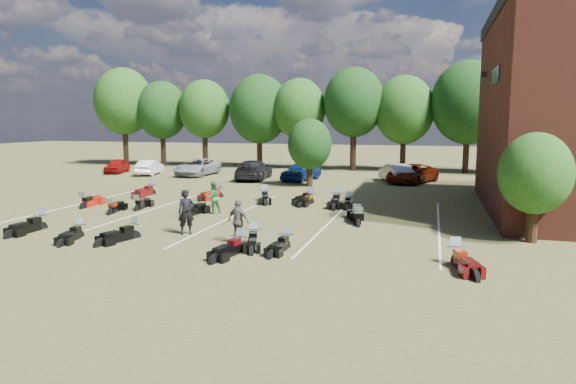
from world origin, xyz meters
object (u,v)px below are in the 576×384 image
(person_green, at_px, (213,197))
(motorcycle_3, at_px, (254,244))
(person_grey, at_px, (238,221))
(person_black, at_px, (186,212))
(car_4, at_px, (301,171))
(motorcycle_7, at_px, (84,208))
(car_0, at_px, (117,166))
(motorcycle_0, at_px, (41,229))
(motorcycle_14, at_px, (152,195))

(person_green, height_order, motorcycle_3, person_green)
(person_grey, height_order, motorcycle_3, person_grey)
(person_black, relative_size, motorcycle_3, 0.90)
(car_4, relative_size, person_green, 2.62)
(person_black, distance_m, motorcycle_7, 9.55)
(car_0, height_order, person_green, person_green)
(motorcycle_3, bearing_deg, person_green, 109.78)
(motorcycle_0, xyz_separation_m, motorcycle_3, (10.01, 0.01, 0.00))
(car_0, distance_m, motorcycle_14, 15.55)
(motorcycle_3, relative_size, motorcycle_14, 0.90)
(person_grey, relative_size, motorcycle_0, 0.75)
(car_0, bearing_deg, person_black, -65.34)
(motorcycle_0, bearing_deg, person_black, 8.92)
(motorcycle_3, distance_m, motorcycle_7, 12.90)
(car_4, distance_m, motorcycle_14, 12.79)
(car_0, relative_size, motorcycle_14, 1.58)
(motorcycle_0, relative_size, motorcycle_3, 1.11)
(car_0, relative_size, motorcycle_7, 1.62)
(car_4, bearing_deg, person_green, -77.78)
(motorcycle_3, bearing_deg, person_grey, 166.25)
(car_0, distance_m, person_green, 23.99)
(person_black, bearing_deg, motorcycle_14, 89.82)
(person_green, relative_size, motorcycle_3, 0.79)
(motorcycle_14, bearing_deg, motorcycle_0, -81.83)
(person_black, height_order, person_grey, person_black)
(car_0, xyz_separation_m, motorcycle_14, (10.39, -11.55, -0.64))
(car_4, relative_size, motorcycle_7, 1.90)
(person_grey, xyz_separation_m, motorcycle_0, (-9.40, 0.03, -0.88))
(person_grey, distance_m, motorcycle_14, 15.12)
(motorcycle_14, bearing_deg, motorcycle_7, -95.12)
(car_0, relative_size, motorcycle_0, 1.60)
(person_green, height_order, person_grey, person_grey)
(car_0, height_order, motorcycle_3, car_0)
(motorcycle_7, relative_size, motorcycle_14, 0.98)
(car_0, bearing_deg, person_grey, -62.52)
(motorcycle_14, bearing_deg, motorcycle_3, -41.78)
(person_black, bearing_deg, motorcycle_3, -52.12)
(car_4, xyz_separation_m, person_grey, (2.91, -21.40, 0.13))
(person_green, bearing_deg, motorcycle_0, -0.24)
(car_0, xyz_separation_m, motorcycle_7, (9.54, -17.29, -0.64))
(car_0, bearing_deg, motorcycle_7, -76.19)
(person_black, xyz_separation_m, motorcycle_7, (-8.45, 4.35, -0.96))
(motorcycle_0, bearing_deg, motorcycle_7, 110.02)
(motorcycle_0, bearing_deg, car_4, 74.37)
(car_0, relative_size, motorcycle_3, 1.77)
(person_green, height_order, motorcycle_0, person_green)
(car_0, relative_size, person_green, 2.23)
(motorcycle_3, xyz_separation_m, motorcycle_7, (-11.79, 5.24, 0.00))
(car_4, relative_size, person_grey, 2.52)
(person_green, relative_size, motorcycle_14, 0.71)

